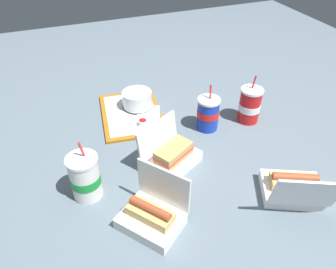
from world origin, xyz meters
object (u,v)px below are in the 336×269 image
at_px(food_tray, 131,114).
at_px(clamshell_hotdog_corner, 294,188).
at_px(plastic_fork, 122,118).
at_px(clamshell_hotdog_left, 152,215).
at_px(ketchup_cup, 143,122).
at_px(soda_cup_back, 208,113).
at_px(cake_container, 137,100).
at_px(clamshell_sandwich_center, 172,157).
at_px(soda_cup_front, 250,105).
at_px(soda_cup_left, 85,177).

height_order(food_tray, clamshell_hotdog_corner, clamshell_hotdog_corner).
relative_size(plastic_fork, clamshell_hotdog_left, 0.47).
xyz_separation_m(ketchup_cup, soda_cup_back, (-0.10, -0.26, 0.05)).
height_order(cake_container, plastic_fork, cake_container).
relative_size(ketchup_cup, soda_cup_back, 0.20).
bearing_deg(clamshell_hotdog_left, clamshell_sandwich_center, -34.22).
bearing_deg(cake_container, clamshell_hotdog_left, 167.13).
distance_m(clamshell_hotdog_corner, soda_cup_front, 0.45).
height_order(clamshell_hotdog_corner, soda_cup_left, soda_cup_left).
height_order(clamshell_hotdog_left, soda_cup_back, soda_cup_back).
relative_size(clamshell_sandwich_center, soda_cup_front, 1.15).
relative_size(cake_container, plastic_fork, 1.26).
xyz_separation_m(cake_container, clamshell_hotdog_left, (-0.63, 0.15, -0.01)).
bearing_deg(soda_cup_left, food_tray, -33.39).
height_order(clamshell_hotdog_left, clamshell_sandwich_center, clamshell_hotdog_left).
distance_m(clamshell_sandwich_center, soda_cup_front, 0.45).
height_order(ketchup_cup, clamshell_sandwich_center, clamshell_sandwich_center).
relative_size(food_tray, plastic_fork, 3.64).
relative_size(food_tray, soda_cup_back, 1.97).
bearing_deg(plastic_fork, food_tray, -47.13).
bearing_deg(cake_container, food_tray, 132.03).
xyz_separation_m(ketchup_cup, plastic_fork, (0.08, 0.07, -0.01)).
bearing_deg(clamshell_sandwich_center, soda_cup_back, -54.07).
height_order(clamshell_sandwich_center, clamshell_hotdog_corner, clamshell_hotdog_corner).
height_order(clamshell_sandwich_center, soda_cup_front, soda_cup_front).
bearing_deg(plastic_fork, ketchup_cup, -123.59).
bearing_deg(clamshell_sandwich_center, cake_container, 0.85).
distance_m(food_tray, cake_container, 0.07).
bearing_deg(ketchup_cup, food_tray, 10.74).
height_order(ketchup_cup, clamshell_hotdog_left, clamshell_hotdog_left).
bearing_deg(ketchup_cup, soda_cup_left, 135.88).
bearing_deg(clamshell_sandwich_center, clamshell_hotdog_corner, -132.13).
relative_size(food_tray, clamshell_hotdog_left, 1.71).
bearing_deg(clamshell_hotdog_corner, soda_cup_back, 11.19).
relative_size(food_tray, cake_container, 2.90).
distance_m(plastic_fork, soda_cup_back, 0.38).
xyz_separation_m(soda_cup_left, soda_cup_back, (0.20, -0.54, -0.01)).
bearing_deg(soda_cup_front, cake_container, 58.79).
relative_size(plastic_fork, clamshell_hotdog_corner, 0.42).
relative_size(plastic_fork, soda_cup_back, 0.54).
bearing_deg(soda_cup_left, soda_cup_back, -70.13).
height_order(plastic_fork, soda_cup_front, soda_cup_front).
distance_m(ketchup_cup, soda_cup_front, 0.47).
bearing_deg(soda_cup_back, clamshell_hotdog_corner, -168.81).
relative_size(clamshell_hotdog_left, clamshell_sandwich_center, 0.95).
bearing_deg(clamshell_sandwich_center, soda_cup_left, 95.57).
distance_m(ketchup_cup, clamshell_sandwich_center, 0.27).
height_order(cake_container, clamshell_sandwich_center, clamshell_sandwich_center).
xyz_separation_m(clamshell_hotdog_left, clamshell_hotdog_corner, (-0.07, -0.47, 0.00)).
xyz_separation_m(food_tray, clamshell_sandwich_center, (-0.38, -0.05, 0.04)).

